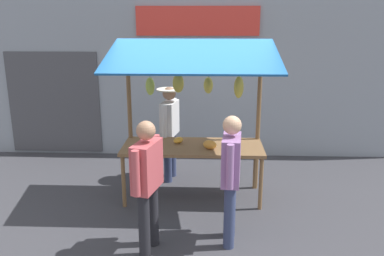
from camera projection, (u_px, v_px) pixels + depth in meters
ground_plane at (193, 197)px, 6.64m from camera, size 40.00×40.00×0.00m
street_backdrop at (194, 74)px, 8.29m from camera, size 9.00×0.30×3.40m
market_stall at (193, 104)px, 6.24m from camera, size 2.50×1.46×2.50m
vendor_with_sunhat at (170, 126)px, 7.11m from camera, size 0.43×0.70×1.68m
shopper_in_striped_shirt at (147, 178)px, 4.88m from camera, size 0.34×0.69×1.68m
shopper_with_shopping_bag at (231, 171)px, 5.07m from camera, size 0.27×0.71×1.70m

